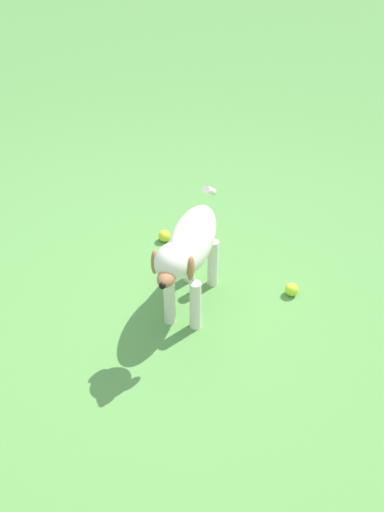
# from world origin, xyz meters

# --- Properties ---
(ground) EXTENTS (14.00, 14.00, 0.00)m
(ground) POSITION_xyz_m (0.00, 0.00, 0.00)
(ground) COLOR #548C42
(dog) EXTENTS (0.21, 0.81, 0.55)m
(dog) POSITION_xyz_m (0.10, 0.12, 0.36)
(dog) COLOR silver
(dog) RESTS_ON ground
(tennis_ball_0) EXTENTS (0.07, 0.07, 0.07)m
(tennis_ball_0) POSITION_xyz_m (0.02, 0.64, 0.03)
(tennis_ball_0) COLOR #CCE540
(tennis_ball_0) RESTS_ON ground
(tennis_ball_1) EXTENTS (0.07, 0.07, 0.07)m
(tennis_ball_1) POSITION_xyz_m (-0.16, 0.62, 0.03)
(tennis_ball_1) COLOR #CDDB2C
(tennis_ball_1) RESTS_ON ground
(tennis_ball_2) EXTENTS (0.07, 0.07, 0.07)m
(tennis_ball_2) POSITION_xyz_m (0.57, 0.33, 0.03)
(tennis_ball_2) COLOR #C1E42E
(tennis_ball_2) RESTS_ON ground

